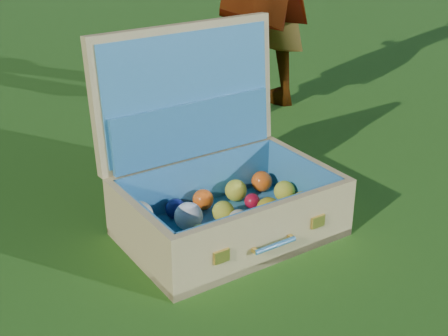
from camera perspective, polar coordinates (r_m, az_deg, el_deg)
ground at (r=1.99m, az=3.32°, el=-5.52°), size 60.00×60.00×0.00m
stray_ball at (r=1.82m, az=-6.78°, el=-7.53°), size 0.07×0.07×0.07m
suitcase at (r=1.93m, az=-0.86°, el=-0.67°), size 0.77×0.70×0.61m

